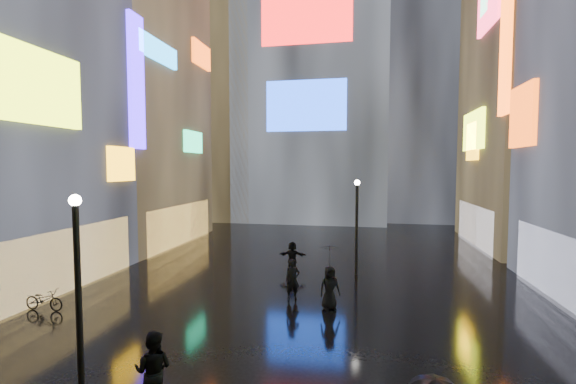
# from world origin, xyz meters

# --- Properties ---
(ground) EXTENTS (140.00, 140.00, 0.00)m
(ground) POSITION_xyz_m (0.00, 20.00, 0.00)
(ground) COLOR black
(ground) RESTS_ON ground
(building_left_far) EXTENTS (10.28, 12.00, 22.00)m
(building_left_far) POSITION_xyz_m (-15.98, 26.00, 10.98)
(building_left_far) COLOR black
(building_left_far) RESTS_ON ground
(building_right_far) EXTENTS (10.28, 12.00, 28.00)m
(building_right_far) POSITION_xyz_m (15.98, 30.00, 13.98)
(building_right_far) COLOR black
(building_right_far) RESTS_ON ground
(tower_main) EXTENTS (16.00, 14.20, 42.00)m
(tower_main) POSITION_xyz_m (-3.00, 43.97, 21.01)
(tower_main) COLOR black
(tower_main) RESTS_ON ground
(tower_flank_right) EXTENTS (12.00, 12.00, 34.00)m
(tower_flank_right) POSITION_xyz_m (9.00, 46.00, 17.00)
(tower_flank_right) COLOR black
(tower_flank_right) RESTS_ON ground
(tower_flank_left) EXTENTS (10.00, 10.00, 26.00)m
(tower_flank_left) POSITION_xyz_m (-14.00, 42.00, 13.00)
(tower_flank_left) COLOR black
(tower_flank_left) RESTS_ON ground
(lamp_near) EXTENTS (0.30, 0.30, 5.20)m
(lamp_near) POSITION_xyz_m (-4.46, 7.04, 2.94)
(lamp_near) COLOR black
(lamp_near) RESTS_ON ground
(lamp_far) EXTENTS (0.30, 0.30, 5.20)m
(lamp_far) POSITION_xyz_m (2.31, 19.71, 2.94)
(lamp_far) COLOR black
(lamp_far) RESTS_ON ground
(pedestrian_1) EXTENTS (1.04, 0.87, 1.93)m
(pedestrian_1) POSITION_xyz_m (-2.34, 6.89, 0.96)
(pedestrian_1) COLOR black
(pedestrian_1) RESTS_ON ground
(pedestrian_4) EXTENTS (1.03, 0.89, 1.78)m
(pedestrian_4) POSITION_xyz_m (1.31, 14.36, 0.89)
(pedestrian_4) COLOR black
(pedestrian_4) RESTS_ON ground
(pedestrian_5) EXTENTS (1.56, 0.53, 1.67)m
(pedestrian_5) POSITION_xyz_m (-1.27, 19.84, 0.84)
(pedestrian_5) COLOR black
(pedestrian_5) RESTS_ON ground
(pedestrian_6) EXTENTS (0.78, 0.67, 1.80)m
(pedestrian_6) POSITION_xyz_m (-0.40, 15.15, 0.90)
(pedestrian_6) COLOR black
(pedestrian_6) RESTS_ON ground
(umbrella_2) EXTENTS (1.11, 1.09, 0.90)m
(umbrella_2) POSITION_xyz_m (1.31, 14.36, 2.23)
(umbrella_2) COLOR black
(umbrella_2) RESTS_ON pedestrian_4
(bicycle) EXTENTS (1.71, 0.62, 0.90)m
(bicycle) POSITION_xyz_m (-10.19, 11.94, 0.45)
(bicycle) COLOR black
(bicycle) RESTS_ON ground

